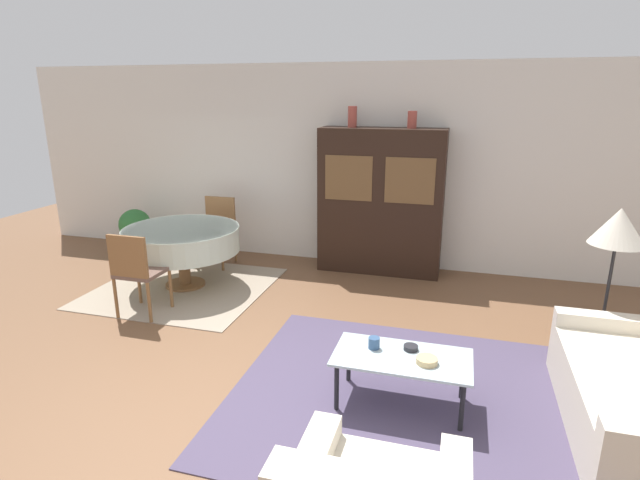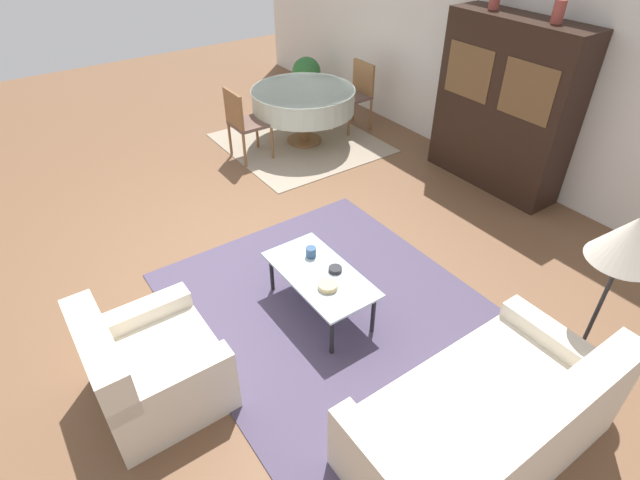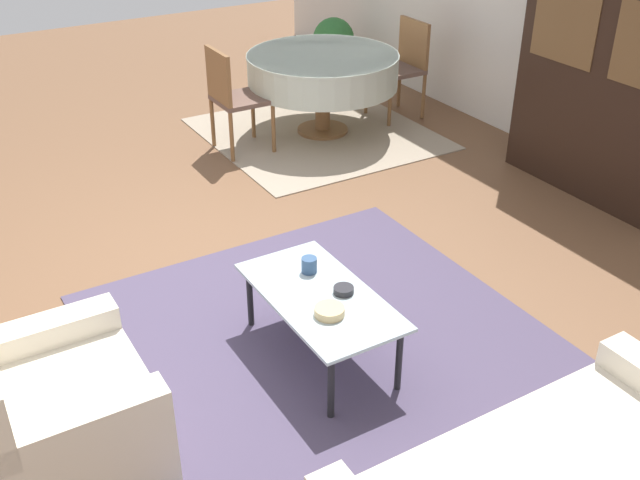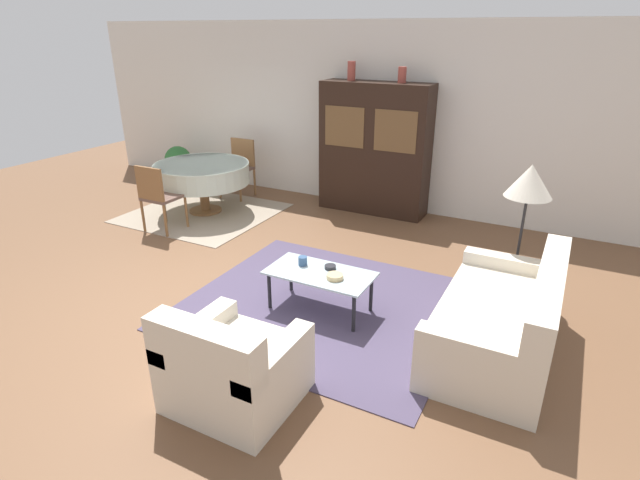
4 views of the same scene
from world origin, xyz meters
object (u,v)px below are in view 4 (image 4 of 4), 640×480
dining_table (202,173)px  cup (303,261)px  display_cabinet (375,149)px  vase_tall (351,71)px  floor_lamp (529,185)px  coffee_table (320,276)px  armchair (232,369)px  couch (502,322)px  dining_chair_far (239,164)px  bowl_small (330,267)px  bowl (335,277)px  dining_chair_near (158,194)px  potted_plant (178,162)px  vase_short (402,75)px

dining_table → cup: 3.15m
display_cabinet → vase_tall: 1.15m
floor_lamp → coffee_table: bearing=-143.5°
display_cabinet → dining_table: (-2.21, -1.25, -0.34)m
armchair → floor_lamp: floor_lamp is taller
couch → armchair: (-1.63, -1.56, 0.00)m
dining_chair_far → vase_tall: 2.37m
dining_table → bowl_small: bearing=-29.0°
dining_chair_far → bowl: bearing=138.6°
dining_chair_near → potted_plant: (-1.36, 1.87, -0.13)m
couch → display_cabinet: display_cabinet is taller
dining_chair_far → bowl_small: size_ratio=8.32×
coffee_table → bowl_small: size_ratio=9.27×
vase_short → display_cabinet: bearing=-179.8°
couch → bowl: couch is taller
armchair → display_cabinet: 4.56m
dining_chair_far → vase_tall: bearing=-169.5°
couch → dining_chair_near: size_ratio=1.86×
dining_table → dining_chair_near: 0.91m
floor_lamp → vase_short: vase_short is taller
coffee_table → cup: 0.25m
floor_lamp → bowl: (-1.44, -1.26, -0.75)m
couch → bowl: 1.51m
floor_lamp → vase_tall: 3.34m
potted_plant → dining_chair_near: bearing=-53.9°
bowl → vase_tall: bearing=112.3°
armchair → dining_chair_near: 3.74m
dining_table → vase_tall: size_ratio=5.30×
dining_chair_far → cup: (2.66, -2.59, -0.08)m
dining_chair_near → vase_tall: bearing=49.9°
bowl_small → dining_table: bearing=151.0°
floor_lamp → vase_short: size_ratio=6.63×
dining_chair_near → bowl_small: size_ratio=8.32×
dining_chair_near → cup: dining_chair_near is taller
dining_chair_near → bowl: bearing=-16.1°
floor_lamp → bowl_small: 2.06m
bowl_small → potted_plant: 5.01m
cup → vase_tall: vase_tall is taller
couch → floor_lamp: floor_lamp is taller
floor_lamp → couch: bearing=-87.3°
display_cabinet → bowl: size_ratio=11.96×
display_cabinet → vase_tall: bearing=179.9°
armchair → dining_table: armchair is taller
display_cabinet → potted_plant: (-3.58, -0.29, -0.54)m
display_cabinet → vase_short: size_ratio=9.02×
armchair → display_cabinet: display_cabinet is taller
dining_table → potted_plant: size_ratio=2.04×
dining_chair_near → dining_chair_far: bearing=90.0°
bowl_small → cup: bearing=-169.1°
armchair → vase_short: (-0.37, 4.46, 1.69)m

